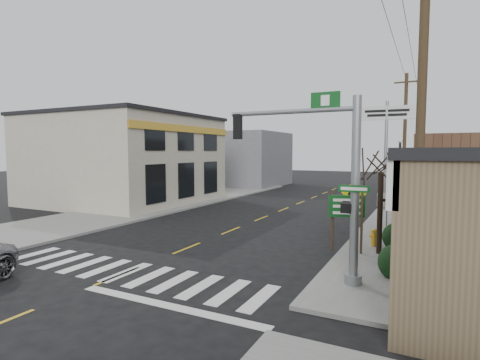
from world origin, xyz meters
The scene contains 19 objects.
ground centered at (0.00, 0.00, 0.00)m, with size 140.00×140.00×0.00m, color black.
sidewalk_right centered at (9.00, 13.00, 0.07)m, with size 6.00×38.00×0.13m, color slate.
sidewalk_left centered at (-9.00, 13.00, 0.07)m, with size 6.00×38.00×0.13m, color slate.
center_line centered at (0.00, 8.00, 0.01)m, with size 0.12×56.00×0.01m, color gold.
crosswalk centered at (0.00, 0.40, 0.01)m, with size 11.00×2.20×0.01m, color silver.
left_building centered at (-13.00, 14.00, 3.40)m, with size 12.00×12.00×6.80m, color #BAB29B.
bldg_distant_right centered at (12.00, 30.00, 2.80)m, with size 8.00×10.00×5.60m, color brown.
bldg_distant_left centered at (-11.00, 32.00, 3.20)m, with size 9.00×10.00×6.40m, color slate.
traffic_signal_pole centered at (6.51, 2.41, 3.60)m, with size 4.60×0.37×5.83m.
guide_sign centered at (6.30, 5.99, 1.74)m, with size 1.41×0.13×2.46m.
fire_hydrant centered at (7.16, 7.47, 0.54)m, with size 0.23×0.23×0.75m.
ped_crossing_sign centered at (6.30, 7.52, 2.02)m, with size 1.07×0.08×2.76m.
lamp_post centered at (7.78, 13.25, 2.87)m, with size 0.61×0.48×4.71m.
dance_center_sign centered at (6.50, 18.36, 5.66)m, with size 3.49×0.22×7.42m.
bare_tree centered at (7.50, 6.34, 3.93)m, with size 2.42×2.42×4.83m.
shrub_front centered at (8.35, 3.71, 0.58)m, with size 1.20×1.20×0.90m, color #143316.
shrub_back centered at (8.08, 7.59, 0.58)m, with size 1.21×1.21×0.91m, color black.
utility_pole_near centered at (8.90, 2.18, 4.94)m, with size 1.63×0.24×9.38m.
utility_pole_far centered at (7.50, 21.35, 5.12)m, with size 1.69×0.25×9.73m.
Camera 1 is at (9.12, -9.06, 4.15)m, focal length 28.00 mm.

